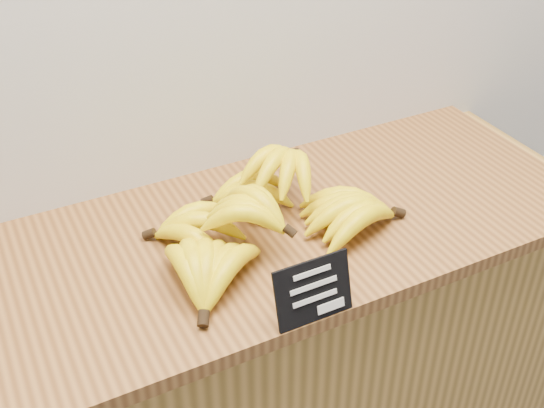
# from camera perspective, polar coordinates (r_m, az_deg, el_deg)

# --- Properties ---
(counter) EXTENTS (1.48, 0.50, 0.90)m
(counter) POSITION_cam_1_polar(r_m,az_deg,el_deg) (1.66, -0.81, -15.45)
(counter) COLOR #AC8137
(counter) RESTS_ON ground
(counter_top) EXTENTS (1.35, 0.54, 0.03)m
(counter_top) POSITION_cam_1_polar(r_m,az_deg,el_deg) (1.33, -0.98, -2.60)
(counter_top) COLOR brown
(counter_top) RESTS_ON counter
(chalkboard_sign) EXTENTS (0.14, 0.03, 0.11)m
(chalkboard_sign) POSITION_cam_1_polar(r_m,az_deg,el_deg) (1.11, 3.49, -7.28)
(chalkboard_sign) COLOR black
(chalkboard_sign) RESTS_ON counter_top
(banana_pile) EXTENTS (0.55, 0.41, 0.12)m
(banana_pile) POSITION_cam_1_polar(r_m,az_deg,el_deg) (1.28, -1.27, -1.05)
(banana_pile) COLOR yellow
(banana_pile) RESTS_ON counter_top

